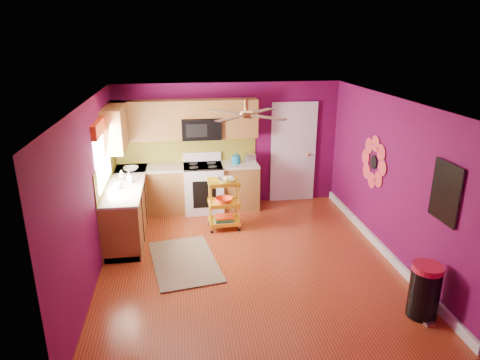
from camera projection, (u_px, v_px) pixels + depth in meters
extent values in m
plane|color=maroon|center=(248.00, 261.00, 6.74)|extent=(5.00, 5.00, 0.00)
cube|color=#5F0A42|center=(228.00, 145.00, 8.68)|extent=(4.50, 0.04, 2.50)
cube|color=#5F0A42|center=(291.00, 275.00, 3.99)|extent=(4.50, 0.04, 2.50)
cube|color=#5F0A42|center=(91.00, 194.00, 6.03)|extent=(0.04, 5.00, 2.50)
cube|color=#5F0A42|center=(391.00, 179.00, 6.64)|extent=(0.04, 5.00, 2.50)
cube|color=silver|center=(249.00, 101.00, 5.93)|extent=(4.50, 5.00, 0.04)
cube|color=white|center=(381.00, 247.00, 7.02)|extent=(0.05, 4.90, 0.14)
cube|color=brown|center=(128.00, 208.00, 7.60)|extent=(0.60, 2.30, 0.90)
cube|color=brown|center=(188.00, 189.00, 8.54)|extent=(2.80, 0.60, 0.90)
cube|color=beige|center=(125.00, 183.00, 7.45)|extent=(0.63, 2.30, 0.04)
cube|color=beige|center=(187.00, 167.00, 8.39)|extent=(2.80, 0.63, 0.04)
cube|color=black|center=(129.00, 229.00, 7.73)|extent=(0.54, 2.30, 0.10)
cube|color=black|center=(189.00, 207.00, 8.67)|extent=(2.80, 0.54, 0.10)
cube|color=white|center=(203.00, 188.00, 8.55)|extent=(0.76, 0.66, 0.92)
cube|color=black|center=(203.00, 166.00, 8.40)|extent=(0.76, 0.62, 0.03)
cube|color=white|center=(202.00, 157.00, 8.62)|extent=(0.76, 0.06, 0.18)
cube|color=black|center=(205.00, 194.00, 8.25)|extent=(0.45, 0.02, 0.55)
cube|color=brown|center=(146.00, 121.00, 8.12)|extent=(1.32, 0.33, 0.75)
cube|color=brown|center=(239.00, 118.00, 8.36)|extent=(0.72, 0.33, 0.75)
cube|color=brown|center=(201.00, 109.00, 8.20)|extent=(0.76, 0.33, 0.34)
cube|color=brown|center=(116.00, 127.00, 7.60)|extent=(0.33, 1.30, 0.75)
cube|color=black|center=(201.00, 128.00, 8.29)|extent=(0.76, 0.38, 0.40)
cube|color=brown|center=(187.00, 149.00, 8.57)|extent=(2.80, 0.01, 0.51)
cube|color=brown|center=(107.00, 169.00, 7.32)|extent=(0.01, 2.30, 0.51)
cube|color=white|center=(102.00, 154.00, 6.92)|extent=(0.03, 1.20, 1.00)
cube|color=#F34015|center=(101.00, 125.00, 6.77)|extent=(0.08, 1.35, 0.22)
cube|color=white|center=(293.00, 154.00, 8.91)|extent=(0.85, 0.04, 2.05)
cube|color=white|center=(293.00, 154.00, 8.89)|extent=(0.95, 0.02, 2.15)
sphere|color=#BF8C3F|center=(309.00, 155.00, 8.91)|extent=(0.07, 0.07, 0.07)
cylinder|color=black|center=(374.00, 162.00, 7.16)|extent=(0.01, 0.24, 0.24)
cube|color=teal|center=(446.00, 192.00, 5.23)|extent=(0.03, 0.52, 0.72)
cube|color=black|center=(445.00, 193.00, 5.22)|extent=(0.01, 0.56, 0.76)
cylinder|color=#BF8C3F|center=(246.00, 105.00, 6.14)|extent=(0.06, 0.06, 0.16)
cylinder|color=#BF8C3F|center=(246.00, 115.00, 6.19)|extent=(0.20, 0.20, 0.08)
cube|color=#4C2D19|center=(261.00, 111.00, 6.48)|extent=(0.47, 0.47, 0.01)
cube|color=#4C2D19|center=(226.00, 112.00, 6.41)|extent=(0.47, 0.47, 0.01)
cube|color=#4C2D19|center=(230.00, 119.00, 5.90)|extent=(0.47, 0.47, 0.01)
cube|color=#4C2D19|center=(268.00, 118.00, 5.97)|extent=(0.47, 0.47, 0.01)
cube|color=#312010|center=(184.00, 261.00, 6.70)|extent=(1.19, 1.68, 0.02)
cylinder|color=yellow|center=(212.00, 209.00, 7.51)|extent=(0.02, 0.02, 0.86)
cylinder|color=yellow|center=(239.00, 207.00, 7.60)|extent=(0.02, 0.02, 0.86)
cylinder|color=yellow|center=(209.00, 202.00, 7.83)|extent=(0.02, 0.02, 0.86)
cylinder|color=yellow|center=(236.00, 200.00, 7.92)|extent=(0.02, 0.02, 0.86)
sphere|color=black|center=(212.00, 232.00, 7.66)|extent=(0.06, 0.06, 0.06)
sphere|color=black|center=(239.00, 230.00, 7.74)|extent=(0.06, 0.06, 0.06)
sphere|color=black|center=(210.00, 224.00, 7.98)|extent=(0.06, 0.06, 0.06)
sphere|color=black|center=(236.00, 222.00, 8.06)|extent=(0.06, 0.06, 0.06)
cube|color=yellow|center=(224.00, 183.00, 7.58)|extent=(0.57, 0.42, 0.03)
cube|color=yellow|center=(224.00, 204.00, 7.71)|extent=(0.57, 0.42, 0.03)
cube|color=yellow|center=(224.00, 222.00, 7.83)|extent=(0.57, 0.42, 0.03)
imported|color=beige|center=(227.00, 180.00, 7.58)|extent=(0.32, 0.32, 0.07)
sphere|color=yellow|center=(227.00, 179.00, 7.57)|extent=(0.10, 0.10, 0.10)
imported|color=#F34015|center=(224.00, 200.00, 7.69)|extent=(0.33, 0.33, 0.10)
cube|color=navy|center=(224.00, 220.00, 7.82)|extent=(0.33, 0.25, 0.04)
cube|color=#267233|center=(224.00, 218.00, 7.81)|extent=(0.33, 0.25, 0.04)
cube|color=#F34015|center=(224.00, 217.00, 7.79)|extent=(0.33, 0.25, 0.03)
cylinder|color=black|center=(424.00, 293.00, 5.33)|extent=(0.46, 0.46, 0.64)
cylinder|color=red|center=(428.00, 268.00, 5.22)|extent=(0.37, 0.37, 0.07)
cube|color=beige|center=(429.00, 323.00, 5.26)|extent=(0.14, 0.10, 0.03)
cylinder|color=#1574A1|center=(236.00, 160.00, 8.50)|extent=(0.18, 0.18, 0.16)
sphere|color=#1574A1|center=(236.00, 155.00, 8.47)|extent=(0.06, 0.06, 0.06)
cube|color=beige|center=(250.00, 158.00, 8.56)|extent=(0.22, 0.15, 0.18)
imported|color=#EA3F72|center=(129.00, 177.00, 7.39)|extent=(0.09, 0.09, 0.21)
imported|color=white|center=(122.00, 174.00, 7.61)|extent=(0.12, 0.12, 0.16)
imported|color=white|center=(131.00, 169.00, 8.07)|extent=(0.28, 0.28, 0.07)
imported|color=white|center=(118.00, 186.00, 7.12)|extent=(0.13, 0.13, 0.11)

